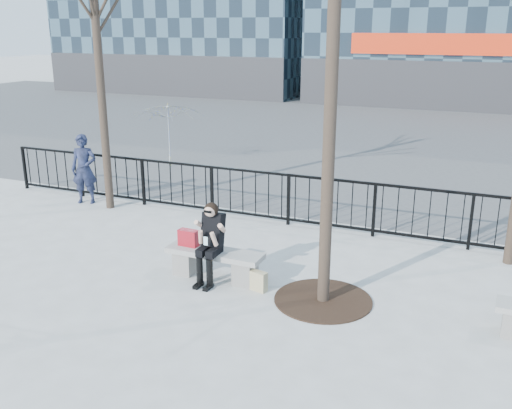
% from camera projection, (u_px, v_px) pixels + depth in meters
% --- Properties ---
extents(ground, '(120.00, 120.00, 0.00)m').
position_uv_depth(ground, '(215.00, 278.00, 9.52)').
color(ground, '#9D9D98').
rests_on(ground, ground).
extents(street_surface, '(60.00, 23.00, 0.01)m').
position_uv_depth(street_surface, '(387.00, 132.00, 22.68)').
color(street_surface, '#474747').
rests_on(street_surface, ground).
extents(railing, '(14.00, 0.06, 1.10)m').
position_uv_depth(railing, '(280.00, 198.00, 11.99)').
color(railing, black).
rests_on(railing, ground).
extents(tree_grate, '(1.50, 1.50, 0.02)m').
position_uv_depth(tree_grate, '(323.00, 300.00, 8.71)').
color(tree_grate, black).
rests_on(tree_grate, ground).
extents(bench_main, '(1.65, 0.46, 0.49)m').
position_uv_depth(bench_main, '(215.00, 261.00, 9.43)').
color(bench_main, slate).
rests_on(bench_main, ground).
extents(seated_woman, '(0.50, 0.64, 1.34)m').
position_uv_depth(seated_woman, '(210.00, 243.00, 9.18)').
color(seated_woman, black).
rests_on(seated_woman, ground).
extents(handbag, '(0.34, 0.17, 0.28)m').
position_uv_depth(handbag, '(189.00, 238.00, 9.53)').
color(handbag, maroon).
rests_on(handbag, bench_main).
extents(shopping_bag, '(0.36, 0.20, 0.32)m').
position_uv_depth(shopping_bag, '(257.00, 281.00, 9.03)').
color(shopping_bag, beige).
rests_on(shopping_bag, ground).
extents(standing_man, '(0.70, 0.58, 1.64)m').
position_uv_depth(standing_man, '(84.00, 169.00, 13.34)').
color(standing_man, black).
rests_on(standing_man, ground).
extents(vendor_umbrella, '(2.35, 2.39, 1.90)m').
position_uv_depth(vendor_umbrella, '(168.00, 135.00, 16.75)').
color(vendor_umbrella, gold).
rests_on(vendor_umbrella, ground).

